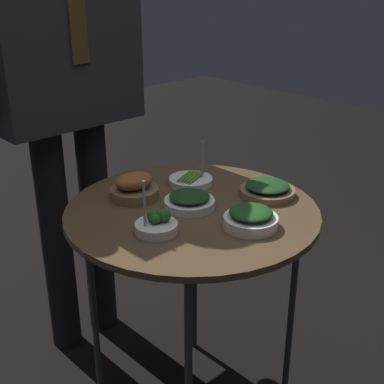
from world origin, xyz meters
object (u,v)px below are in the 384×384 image
(bowl_spinach_front_left, at_px, (267,189))
(bowl_roast_near_rim, at_px, (134,188))
(serving_cart, at_px, (192,224))
(bowl_spinach_front_center, at_px, (188,201))
(bowl_spinach_back_right, at_px, (251,219))
(bowl_asparagus_mid_right, at_px, (191,180))
(waiter_figure, at_px, (59,48))
(bowl_broccoli_front_right, at_px, (157,225))

(bowl_spinach_front_left, height_order, bowl_roast_near_rim, bowl_roast_near_rim)
(serving_cart, distance_m, bowl_spinach_front_center, 0.07)
(bowl_spinach_front_center, distance_m, bowl_roast_near_rim, 0.17)
(bowl_roast_near_rim, bearing_deg, bowl_spinach_back_right, -73.84)
(bowl_asparagus_mid_right, height_order, bowl_spinach_front_center, bowl_asparagus_mid_right)
(waiter_figure, bearing_deg, bowl_spinach_front_center, -86.43)
(bowl_broccoli_front_right, bearing_deg, serving_cart, 14.57)
(bowl_spinach_front_left, xyz_separation_m, bowl_roast_near_rim, (-0.30, 0.26, 0.01))
(serving_cart, xyz_separation_m, bowl_asparagus_mid_right, (0.12, 0.13, 0.06))
(bowl_broccoli_front_right, height_order, bowl_roast_near_rim, bowl_broccoli_front_right)
(bowl_spinach_back_right, height_order, bowl_broccoli_front_right, bowl_broccoli_front_right)
(bowl_asparagus_mid_right, relative_size, bowl_spinach_front_center, 0.96)
(serving_cart, xyz_separation_m, waiter_figure, (-0.04, 0.58, 0.43))
(bowl_spinach_back_right, xyz_separation_m, bowl_spinach_front_center, (-0.04, 0.20, -0.00))
(serving_cart, height_order, bowl_spinach_front_center, bowl_spinach_front_center)
(bowl_asparagus_mid_right, xyz_separation_m, bowl_spinach_front_left, (0.10, -0.22, 0.01))
(bowl_spinach_front_left, relative_size, bowl_roast_near_rim, 1.15)
(bowl_spinach_front_center, relative_size, waiter_figure, 0.08)
(bowl_broccoli_front_right, height_order, waiter_figure, waiter_figure)
(bowl_asparagus_mid_right, xyz_separation_m, bowl_roast_near_rim, (-0.19, 0.04, 0.02))
(serving_cart, relative_size, bowl_asparagus_mid_right, 5.32)
(serving_cart, bearing_deg, bowl_spinach_back_right, -80.34)
(bowl_spinach_back_right, bearing_deg, bowl_spinach_front_left, 27.84)
(serving_cart, bearing_deg, bowl_broccoli_front_right, -165.43)
(bowl_spinach_back_right, relative_size, bowl_broccoli_front_right, 0.96)
(bowl_broccoli_front_right, distance_m, bowl_roast_near_rim, 0.23)
(serving_cart, xyz_separation_m, bowl_spinach_front_left, (0.22, -0.09, 0.07))
(bowl_spinach_front_center, xyz_separation_m, waiter_figure, (-0.04, 0.57, 0.36))
(bowl_spinach_back_right, bearing_deg, serving_cart, 99.66)
(bowl_spinach_front_center, distance_m, waiter_figure, 0.68)
(bowl_spinach_front_left, distance_m, waiter_figure, 0.80)
(serving_cart, bearing_deg, bowl_roast_near_rim, 112.95)
(bowl_spinach_back_right, relative_size, bowl_spinach_front_center, 1.00)
(bowl_spinach_front_left, bearing_deg, bowl_spinach_front_center, 156.79)
(serving_cart, distance_m, bowl_broccoli_front_right, 0.18)
(bowl_broccoli_front_right, relative_size, waiter_figure, 0.08)
(serving_cart, relative_size, bowl_broccoli_front_right, 4.91)
(serving_cart, height_order, waiter_figure, waiter_figure)
(bowl_asparagus_mid_right, bearing_deg, bowl_spinach_front_center, -135.73)
(bowl_roast_near_rim, bearing_deg, bowl_spinach_front_center, -67.10)
(bowl_broccoli_front_right, bearing_deg, bowl_asparagus_mid_right, 31.54)
(bowl_broccoli_front_right, distance_m, waiter_figure, 0.73)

